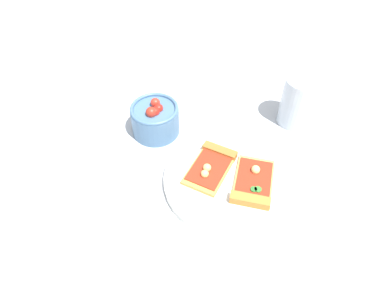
{
  "coord_description": "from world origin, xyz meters",
  "views": [
    {
      "loc": [
        0.3,
        0.3,
        0.57
      ],
      "look_at": [
        0.01,
        -0.13,
        0.03
      ],
      "focal_mm": 32.25,
      "sensor_mm": 36.0,
      "label": 1
    }
  ],
  "objects_px": {
    "pizza_slice_near": "(253,184)",
    "paper_napkin": "(75,189)",
    "pizza_slice_far": "(212,165)",
    "salad_bowl": "(155,119)",
    "soda_glass": "(297,102)",
    "plate": "(229,180)"
  },
  "relations": [
    {
      "from": "pizza_slice_near",
      "to": "paper_napkin",
      "type": "relative_size",
      "value": 0.94
    },
    {
      "from": "pizza_slice_near",
      "to": "paper_napkin",
      "type": "xyz_separation_m",
      "value": [
        0.3,
        -0.2,
        -0.02
      ]
    },
    {
      "from": "pizza_slice_far",
      "to": "salad_bowl",
      "type": "bearing_deg",
      "value": -77.95
    },
    {
      "from": "pizza_slice_far",
      "to": "soda_glass",
      "type": "xyz_separation_m",
      "value": [
        -0.26,
        -0.02,
        0.04
      ]
    },
    {
      "from": "paper_napkin",
      "to": "soda_glass",
      "type": "bearing_deg",
      "value": 169.4
    },
    {
      "from": "plate",
      "to": "pizza_slice_near",
      "type": "height_order",
      "value": "pizza_slice_near"
    },
    {
      "from": "plate",
      "to": "pizza_slice_near",
      "type": "distance_m",
      "value": 0.05
    },
    {
      "from": "pizza_slice_far",
      "to": "salad_bowl",
      "type": "relative_size",
      "value": 1.3
    },
    {
      "from": "pizza_slice_far",
      "to": "paper_napkin",
      "type": "bearing_deg",
      "value": -24.03
    },
    {
      "from": "pizza_slice_near",
      "to": "paper_napkin",
      "type": "distance_m",
      "value": 0.36
    },
    {
      "from": "plate",
      "to": "pizza_slice_far",
      "type": "distance_m",
      "value": 0.05
    },
    {
      "from": "plate",
      "to": "salad_bowl",
      "type": "distance_m",
      "value": 0.22
    },
    {
      "from": "pizza_slice_near",
      "to": "pizza_slice_far",
      "type": "xyz_separation_m",
      "value": [
        0.04,
        -0.09,
        -0.0
      ]
    },
    {
      "from": "paper_napkin",
      "to": "pizza_slice_near",
      "type": "bearing_deg",
      "value": 146.04
    },
    {
      "from": "pizza_slice_near",
      "to": "soda_glass",
      "type": "bearing_deg",
      "value": -154.31
    },
    {
      "from": "salad_bowl",
      "to": "paper_napkin",
      "type": "xyz_separation_m",
      "value": [
        0.22,
        0.06,
        -0.04
      ]
    },
    {
      "from": "pizza_slice_near",
      "to": "pizza_slice_far",
      "type": "height_order",
      "value": "same"
    },
    {
      "from": "soda_glass",
      "to": "paper_napkin",
      "type": "relative_size",
      "value": 0.82
    },
    {
      "from": "plate",
      "to": "paper_napkin",
      "type": "height_order",
      "value": "plate"
    },
    {
      "from": "plate",
      "to": "salad_bowl",
      "type": "xyz_separation_m",
      "value": [
        0.05,
        -0.21,
        0.03
      ]
    },
    {
      "from": "plate",
      "to": "pizza_slice_far",
      "type": "xyz_separation_m",
      "value": [
        0.01,
        -0.04,
        0.01
      ]
    },
    {
      "from": "pizza_slice_near",
      "to": "salad_bowl",
      "type": "bearing_deg",
      "value": -73.31
    }
  ]
}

